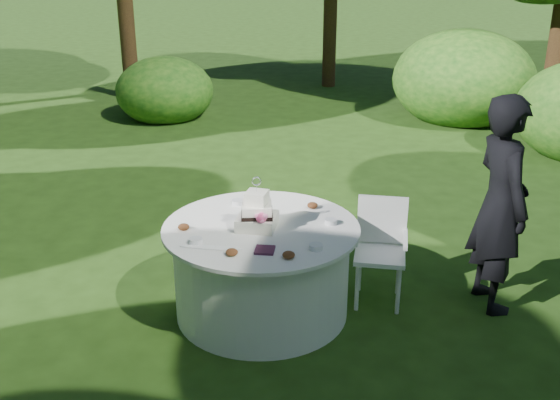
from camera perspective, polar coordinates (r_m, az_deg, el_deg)
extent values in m
plane|color=#1F3B10|center=(5.51, -1.57, -9.63)|extent=(80.00, 80.00, 0.00)
cube|color=#491F37|center=(4.75, -1.34, -4.37)|extent=(0.14, 0.14, 0.02)
ellipsoid|color=white|center=(4.82, -6.00, -4.14)|extent=(0.48, 0.07, 0.01)
imported|color=black|center=(5.52, 18.64, -0.36)|extent=(0.59, 0.75, 1.80)
cylinder|color=white|center=(5.33, -1.61, -6.23)|extent=(1.40, 1.40, 0.74)
cylinder|color=white|center=(5.16, -1.66, -2.45)|extent=(1.56, 1.56, 0.03)
cube|color=white|center=(5.11, -2.01, -1.87)|extent=(0.31, 0.31, 0.10)
cube|color=white|center=(5.08, -2.02, -0.84)|extent=(0.26, 0.26, 0.10)
cube|color=silver|center=(5.04, -2.04, 0.21)|extent=(0.18, 0.18, 0.10)
cube|color=black|center=(5.09, -2.02, -1.20)|extent=(0.27, 0.27, 0.03)
sphere|color=#BC376B|center=(4.96, -1.65, -1.59)|extent=(0.08, 0.08, 0.08)
cylinder|color=silver|center=(5.01, -2.05, 1.01)|extent=(0.01, 0.01, 0.05)
torus|color=white|center=(4.99, -2.06, 1.65)|extent=(0.07, 0.02, 0.07)
cube|color=white|center=(5.49, 8.69, -4.75)|extent=(0.44, 0.44, 0.04)
cube|color=white|center=(5.56, 8.89, -1.69)|extent=(0.41, 0.06, 0.41)
cylinder|color=white|center=(5.46, 6.73, -7.57)|extent=(0.04, 0.04, 0.42)
cylinder|color=silver|center=(5.46, 10.26, -7.80)|extent=(0.04, 0.04, 0.42)
cylinder|color=white|center=(5.75, 6.94, -5.95)|extent=(0.04, 0.04, 0.42)
cylinder|color=silver|center=(5.75, 10.28, -6.17)|extent=(0.04, 0.04, 0.42)
cube|color=silver|center=(5.43, 6.71, -3.10)|extent=(0.05, 0.37, 0.03)
cube|color=white|center=(5.43, 10.86, -3.37)|extent=(0.05, 0.37, 0.03)
cylinder|color=silver|center=(5.20, 4.45, -1.88)|extent=(0.10, 0.10, 0.04)
cylinder|color=silver|center=(5.57, -3.71, -0.18)|extent=(0.10, 0.10, 0.04)
cylinder|color=silver|center=(4.77, 3.14, -4.10)|extent=(0.10, 0.10, 0.04)
cylinder|color=silver|center=(4.90, -7.35, -3.55)|extent=(0.10, 0.10, 0.04)
ellipsoid|color=#562D16|center=(4.69, -4.22, -4.56)|extent=(0.09, 0.09, 0.05)
ellipsoid|color=#562D16|center=(5.13, -8.39, -2.33)|extent=(0.09, 0.09, 0.05)
ellipsoid|color=#562D16|center=(5.49, 2.85, -0.46)|extent=(0.09, 0.09, 0.05)
ellipsoid|color=#562D16|center=(4.64, 0.76, -4.80)|extent=(0.09, 0.09, 0.05)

